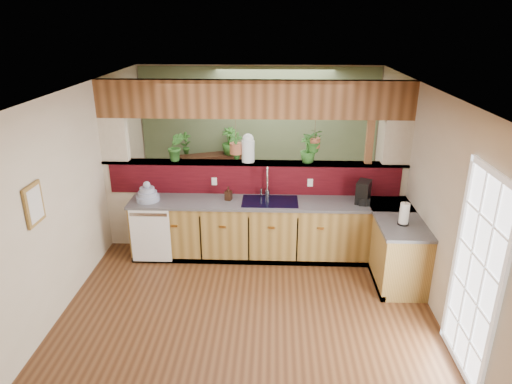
{
  "coord_description": "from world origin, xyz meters",
  "views": [
    {
      "loc": [
        0.29,
        -5.22,
        3.44
      ],
      "look_at": [
        0.06,
        0.7,
        1.15
      ],
      "focal_mm": 32.0,
      "sensor_mm": 36.0,
      "label": 1
    }
  ],
  "objects_px": {
    "paper_towel": "(404,214)",
    "glass_jar": "(248,148)",
    "dish_stack": "(148,195)",
    "shelving_console": "(215,176)",
    "soap_dispenser": "(228,193)",
    "coffee_maker": "(363,193)",
    "faucet": "(267,181)"
  },
  "relations": [
    {
      "from": "faucet",
      "to": "soap_dispenser",
      "type": "xyz_separation_m",
      "value": [
        -0.57,
        -0.12,
        -0.16
      ]
    },
    {
      "from": "paper_towel",
      "to": "glass_jar",
      "type": "bearing_deg",
      "value": 152.23
    },
    {
      "from": "faucet",
      "to": "paper_towel",
      "type": "relative_size",
      "value": 1.55
    },
    {
      "from": "coffee_maker",
      "to": "paper_towel",
      "type": "relative_size",
      "value": 1.03
    },
    {
      "from": "faucet",
      "to": "shelving_console",
      "type": "height_order",
      "value": "faucet"
    },
    {
      "from": "soap_dispenser",
      "to": "glass_jar",
      "type": "distance_m",
      "value": 0.75
    },
    {
      "from": "dish_stack",
      "to": "shelving_console",
      "type": "bearing_deg",
      "value": 73.18
    },
    {
      "from": "glass_jar",
      "to": "shelving_console",
      "type": "distance_m",
      "value": 2.33
    },
    {
      "from": "paper_towel",
      "to": "shelving_console",
      "type": "bearing_deg",
      "value": 133.49
    },
    {
      "from": "soap_dispenser",
      "to": "coffee_maker",
      "type": "height_order",
      "value": "coffee_maker"
    },
    {
      "from": "coffee_maker",
      "to": "shelving_console",
      "type": "xyz_separation_m",
      "value": [
        -2.45,
        2.27,
        -0.55
      ]
    },
    {
      "from": "faucet",
      "to": "soap_dispenser",
      "type": "relative_size",
      "value": 2.38
    },
    {
      "from": "dish_stack",
      "to": "shelving_console",
      "type": "xyz_separation_m",
      "value": [
        0.7,
        2.31,
        -0.49
      ]
    },
    {
      "from": "dish_stack",
      "to": "coffee_maker",
      "type": "distance_m",
      "value": 3.15
    },
    {
      "from": "coffee_maker",
      "to": "glass_jar",
      "type": "distance_m",
      "value": 1.82
    },
    {
      "from": "dish_stack",
      "to": "soap_dispenser",
      "type": "distance_m",
      "value": 1.19
    },
    {
      "from": "soap_dispenser",
      "to": "paper_towel",
      "type": "height_order",
      "value": "paper_towel"
    },
    {
      "from": "paper_towel",
      "to": "glass_jar",
      "type": "distance_m",
      "value": 2.42
    },
    {
      "from": "glass_jar",
      "to": "shelving_console",
      "type": "bearing_deg",
      "value": 111.77
    },
    {
      "from": "coffee_maker",
      "to": "paper_towel",
      "type": "bearing_deg",
      "value": -39.36
    },
    {
      "from": "dish_stack",
      "to": "paper_towel",
      "type": "height_order",
      "value": "paper_towel"
    },
    {
      "from": "faucet",
      "to": "dish_stack",
      "type": "xyz_separation_m",
      "value": [
        -1.75,
        -0.19,
        -0.17
      ]
    },
    {
      "from": "coffee_maker",
      "to": "shelving_console",
      "type": "bearing_deg",
      "value": 159.19
    },
    {
      "from": "soap_dispenser",
      "to": "coffee_maker",
      "type": "bearing_deg",
      "value": -0.91
    },
    {
      "from": "faucet",
      "to": "soap_dispenser",
      "type": "bearing_deg",
      "value": -167.96
    },
    {
      "from": "coffee_maker",
      "to": "paper_towel",
      "type": "height_order",
      "value": "coffee_maker"
    },
    {
      "from": "soap_dispenser",
      "to": "faucet",
      "type": "bearing_deg",
      "value": 12.04
    },
    {
      "from": "dish_stack",
      "to": "glass_jar",
      "type": "distance_m",
      "value": 1.63
    },
    {
      "from": "faucet",
      "to": "paper_towel",
      "type": "height_order",
      "value": "faucet"
    },
    {
      "from": "dish_stack",
      "to": "soap_dispenser",
      "type": "height_order",
      "value": "dish_stack"
    },
    {
      "from": "coffee_maker",
      "to": "shelving_console",
      "type": "relative_size",
      "value": 0.25
    },
    {
      "from": "faucet",
      "to": "coffee_maker",
      "type": "height_order",
      "value": "faucet"
    }
  ]
}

